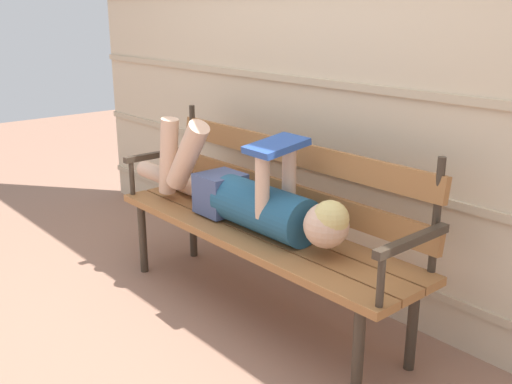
# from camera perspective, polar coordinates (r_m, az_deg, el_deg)

# --- Properties ---
(ground_plane) EXTENTS (12.00, 12.00, 0.00)m
(ground_plane) POSITION_cam_1_polar(r_m,az_deg,el_deg) (2.90, -1.35, -12.13)
(ground_plane) COLOR #936B56
(house_siding) EXTENTS (4.42, 0.08, 2.60)m
(house_siding) POSITION_cam_1_polar(r_m,az_deg,el_deg) (2.93, 7.46, 14.70)
(house_siding) COLOR beige
(house_siding) RESTS_ON ground
(park_bench) EXTENTS (1.76, 0.45, 0.90)m
(park_bench) POSITION_cam_1_polar(r_m,az_deg,el_deg) (2.79, 1.05, -2.24)
(park_bench) COLOR #9E6638
(park_bench) RESTS_ON ground
(reclining_person) EXTENTS (1.66, 0.26, 0.47)m
(reclining_person) POSITION_cam_1_polar(r_m,az_deg,el_deg) (2.78, -1.20, -0.33)
(reclining_person) COLOR #23567A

